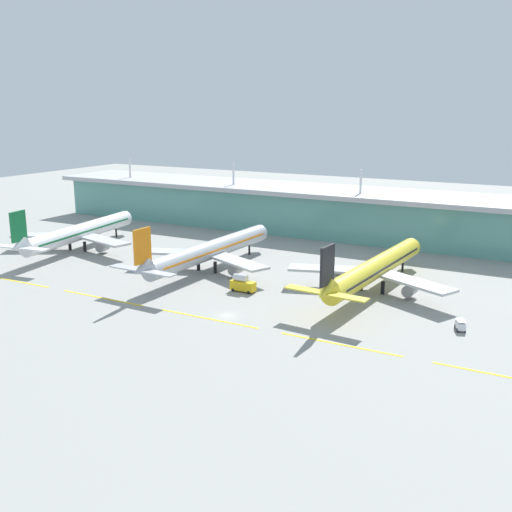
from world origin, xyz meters
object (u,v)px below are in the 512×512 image
(airliner_near_middle, at_px, (209,251))
(fuel_truck, at_px, (242,284))
(airliner_far_middle, at_px, (375,269))
(airliner_nearest, at_px, (79,232))
(baggage_cart, at_px, (460,325))

(airliner_near_middle, bearing_deg, fuel_truck, -35.34)
(airliner_near_middle, bearing_deg, airliner_far_middle, 4.40)
(airliner_nearest, xyz_separation_m, airliner_far_middle, (108.34, 2.72, 0.00))
(airliner_nearest, bearing_deg, fuel_truck, -11.49)
(airliner_near_middle, xyz_separation_m, airliner_far_middle, (52.09, 4.01, -0.00))
(airliner_near_middle, distance_m, airliner_far_middle, 52.24)
(airliner_far_middle, bearing_deg, fuel_truck, -150.33)
(baggage_cart, bearing_deg, airliner_far_middle, 143.30)
(airliner_nearest, relative_size, airliner_far_middle, 0.97)
(fuel_truck, xyz_separation_m, baggage_cart, (59.03, -1.90, -1.00))
(fuel_truck, bearing_deg, baggage_cart, -1.85)
(fuel_truck, distance_m, baggage_cart, 59.07)
(airliner_far_middle, height_order, fuel_truck, airliner_far_middle)
(airliner_far_middle, bearing_deg, airliner_near_middle, -175.60)
(airliner_far_middle, xyz_separation_m, baggage_cart, (27.02, -20.14, -5.19))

